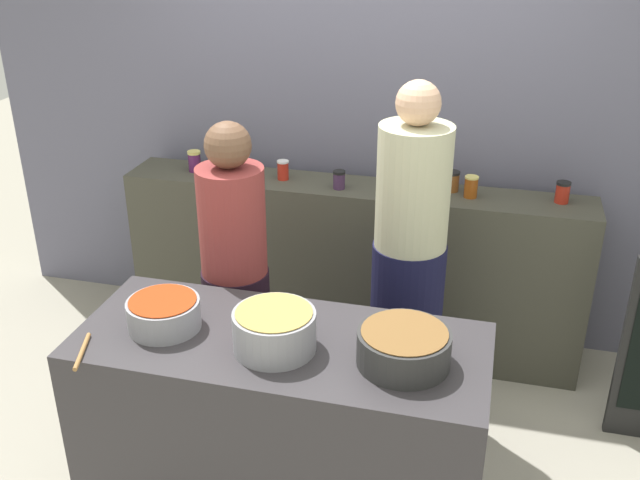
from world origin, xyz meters
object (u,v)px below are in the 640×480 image
Objects in this scene: preserve_jar_0 at (194,161)px; cooking_pot_left at (164,314)px; preserve_jar_2 at (283,170)px; cook_with_tongs at (236,294)px; preserve_jar_5 at (451,181)px; preserve_jar_1 at (214,161)px; cooking_pot_center at (275,331)px; preserve_jar_6 at (471,187)px; wooden_spoon at (82,351)px; cooking_pot_right at (404,348)px; cook_in_cap at (408,275)px; preserve_jar_4 at (418,183)px; preserve_jar_7 at (563,192)px; preserve_jar_3 at (339,180)px.

cooking_pot_left is at bearing -71.74° from preserve_jar_0.
cook_with_tongs is (0.01, -0.84, -0.36)m from preserve_jar_2.
preserve_jar_1 is at bearing -177.71° from preserve_jar_5.
preserve_jar_5 reaches higher than cooking_pot_center.
wooden_spoon is (-1.39, -1.69, -0.20)m from preserve_jar_6.
cook_in_cap is at bearing 96.57° from cooking_pot_right.
cooking_pot_left is at bearing -136.20° from cook_in_cap.
preserve_jar_1 is at bearing 178.26° from preserve_jar_4.
cook_in_cap is (0.82, 0.27, 0.08)m from cook_with_tongs.
cooking_pot_left is 1.24× the size of wooden_spoon.
preserve_jar_2 is 1.55m from preserve_jar_7.
cooking_pot_center is at bearing -109.54° from preserve_jar_5.
cooking_pot_center is at bearing -60.17° from preserve_jar_1.
preserve_jar_1 is 1.50m from preserve_jar_6.
preserve_jar_2 is 0.31× the size of cooking_pot_right.
preserve_jar_2 is 0.79m from preserve_jar_4.
cooking_pot_left is (-0.08, -1.44, -0.14)m from preserve_jar_2.
cook_in_cap is (-0.73, -0.60, -0.29)m from preserve_jar_7.
preserve_jar_4 is 0.34× the size of cooking_pot_right.
preserve_jar_7 is 0.35× the size of cooking_pot_center.
cooking_pot_right is (-0.04, -1.51, -0.14)m from preserve_jar_5.
preserve_jar_6 is (0.29, 0.02, -0.00)m from preserve_jar_4.
preserve_jar_1 is 1.30× the size of preserve_jar_2.
preserve_jar_2 is 1.07m from preserve_jar_6.
preserve_jar_6 reaches higher than preserve_jar_2.
wooden_spoon is (-0.73, -0.22, -0.07)m from cooking_pot_center.
cooking_pot_left is 0.50m from cooking_pot_center.
preserve_jar_0 is at bearing 179.60° from preserve_jar_6.
cook_with_tongs reaches higher than cooking_pot_left.
preserve_jar_4 reaches higher than preserve_jar_2.
preserve_jar_3 is at bearing 92.83° from cooking_pot_center.
preserve_jar_0 is 2.11m from preserve_jar_7.
cooking_pot_center is 1.35× the size of wooden_spoon.
preserve_jar_3 is at bearing -4.99° from preserve_jar_1.
preserve_jar_6 is (1.07, -0.01, 0.00)m from preserve_jar_2.
preserve_jar_7 is 0.99m from cook_in_cap.
cook_with_tongs is (-0.78, -0.81, -0.37)m from preserve_jar_4.
preserve_jar_0 is at bearing 123.38° from cooking_pot_center.
preserve_jar_0 is 1.73m from wooden_spoon.
preserve_jar_4 is 1.06× the size of preserve_jar_7.
cooking_pot_center is 1.01m from cook_in_cap.
preserve_jar_1 is 0.43m from preserve_jar_2.
cook_in_cap is at bearing -24.52° from preserve_jar_1.
wooden_spoon is at bearing -137.11° from preserve_jar_7.
preserve_jar_5 is 0.06× the size of cook_in_cap.
preserve_jar_1 is 1.30× the size of preserve_jar_5.
preserve_jar_3 is 0.75m from cook_in_cap.
preserve_jar_1 reaches higher than cooking_pot_right.
preserve_jar_7 is 0.38× the size of cooking_pot_left.
preserve_jar_0 is 0.51× the size of wooden_spoon.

